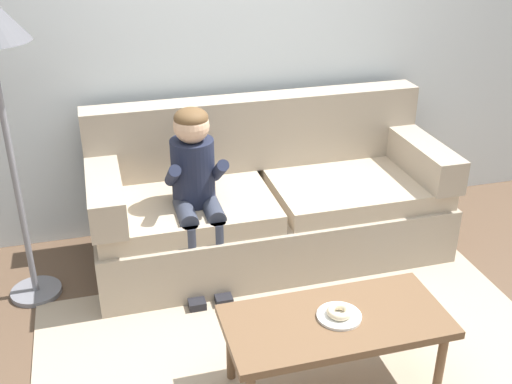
# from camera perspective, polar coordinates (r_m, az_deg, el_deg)

# --- Properties ---
(ground) EXTENTS (10.00, 10.00, 0.00)m
(ground) POSITION_cam_1_polar(r_m,az_deg,el_deg) (3.57, 2.87, -12.43)
(ground) COLOR brown
(wall_back) EXTENTS (8.00, 0.10, 2.80)m
(wall_back) POSITION_cam_1_polar(r_m,az_deg,el_deg) (4.22, -2.78, 14.92)
(wall_back) COLOR silver
(wall_back) RESTS_ON ground
(area_rug) EXTENTS (2.73, 1.69, 0.01)m
(area_rug) POSITION_cam_1_polar(r_m,az_deg,el_deg) (3.39, 4.22, -14.89)
(area_rug) COLOR tan
(area_rug) RESTS_ON ground
(couch) EXTENTS (2.26, 0.90, 0.99)m
(couch) POSITION_cam_1_polar(r_m,az_deg,el_deg) (4.10, 1.11, -1.01)
(couch) COLOR tan
(couch) RESTS_ON ground
(coffee_table) EXTENTS (1.05, 0.50, 0.42)m
(coffee_table) POSITION_cam_1_polar(r_m,az_deg,el_deg) (3.00, 7.32, -12.08)
(coffee_table) COLOR brown
(coffee_table) RESTS_ON ground
(person_child) EXTENTS (0.34, 0.58, 1.10)m
(person_child) POSITION_cam_1_polar(r_m,az_deg,el_deg) (3.67, -5.55, 0.99)
(person_child) COLOR #1E2338
(person_child) RESTS_ON ground
(plate) EXTENTS (0.21, 0.21, 0.01)m
(plate) POSITION_cam_1_polar(r_m,az_deg,el_deg) (2.98, 7.62, -11.19)
(plate) COLOR white
(plate) RESTS_ON coffee_table
(donut) EXTENTS (0.13, 0.13, 0.04)m
(donut) POSITION_cam_1_polar(r_m,az_deg,el_deg) (2.96, 7.65, -10.81)
(donut) COLOR beige
(donut) RESTS_ON plate
(toy_controller) EXTENTS (0.23, 0.09, 0.05)m
(toy_controller) POSITION_cam_1_polar(r_m,az_deg,el_deg) (3.80, 14.00, -10.07)
(toy_controller) COLOR blue
(toy_controller) RESTS_ON ground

